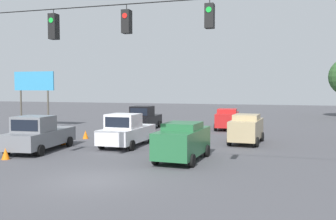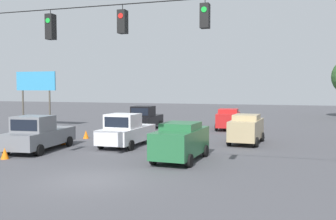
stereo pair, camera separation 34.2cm
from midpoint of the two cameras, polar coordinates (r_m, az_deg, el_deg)
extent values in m
plane|color=#47474C|center=(15.85, -11.99, -10.46)|extent=(140.00, 140.00, 0.00)
cylinder|color=black|center=(15.57, -12.61, 15.10)|extent=(23.45, 0.04, 0.04)
cube|color=black|center=(13.81, 5.64, 14.05)|extent=(0.32, 0.36, 0.86)
cylinder|color=black|center=(13.91, 5.65, 16.19)|extent=(0.03, 0.03, 0.19)
cylinder|color=green|center=(13.66, 5.48, 15.00)|extent=(0.20, 0.02, 0.20)
cube|color=black|center=(14.75, -7.00, 13.20)|extent=(0.32, 0.36, 0.88)
cylinder|color=black|center=(14.85, -7.01, 15.30)|extent=(0.03, 0.03, 0.22)
cylinder|color=red|center=(14.61, -7.31, 14.08)|extent=(0.20, 0.02, 0.20)
cube|color=black|center=(16.27, -17.60, 12.01)|extent=(0.32, 0.36, 1.02)
cylinder|color=black|center=(16.38, -17.64, 14.10)|extent=(0.03, 0.03, 0.19)
cylinder|color=green|center=(16.16, -18.01, 12.89)|extent=(0.20, 0.02, 0.20)
cube|color=slate|center=(23.86, -19.31, -4.00)|extent=(2.54, 5.47, 0.90)
cube|color=slate|center=(23.22, -20.17, -1.99)|extent=(2.08, 2.07, 0.90)
cube|color=black|center=(22.41, -21.47, -2.21)|extent=(1.66, 0.17, 0.63)
cylinder|color=black|center=(23.06, -23.74, -5.49)|extent=(0.28, 0.66, 0.64)
cylinder|color=black|center=(21.93, -19.28, -5.84)|extent=(0.28, 0.66, 0.64)
cylinder|color=black|center=(25.92, -19.31, -4.42)|extent=(0.28, 0.66, 0.64)
cylinder|color=black|center=(24.91, -15.18, -4.66)|extent=(0.28, 0.66, 0.64)
cube|color=tan|center=(25.80, 11.48, -2.89)|extent=(2.06, 4.36, 1.29)
cube|color=tan|center=(25.73, 11.50, -1.06)|extent=(1.74, 1.98, 0.36)
cube|color=black|center=(26.65, 11.84, -0.91)|extent=(1.40, 0.12, 0.25)
cylinder|color=black|center=(27.11, 13.78, -3.99)|extent=(0.27, 0.65, 0.64)
cylinder|color=black|center=(27.38, 10.13, -3.87)|extent=(0.27, 0.65, 0.64)
cylinder|color=black|center=(24.40, 12.97, -4.80)|extent=(0.27, 0.65, 0.64)
cylinder|color=black|center=(24.70, 8.92, -4.65)|extent=(0.27, 0.65, 0.64)
cube|color=red|center=(34.10, 8.72, -1.41)|extent=(2.04, 4.52, 1.18)
cube|color=red|center=(34.05, 8.74, -0.11)|extent=(1.76, 2.03, 0.36)
cube|color=black|center=(35.02, 8.87, -0.02)|extent=(1.44, 0.10, 0.25)
cylinder|color=black|center=(35.52, 10.35, -2.19)|extent=(0.26, 0.65, 0.64)
cylinder|color=black|center=(35.67, 7.47, -2.14)|extent=(0.26, 0.65, 0.64)
cylinder|color=black|center=(32.67, 10.07, -2.68)|extent=(0.26, 0.65, 0.64)
cylinder|color=black|center=(32.82, 6.94, -2.62)|extent=(0.26, 0.65, 0.64)
cube|color=#236038|center=(19.44, 1.74, -4.88)|extent=(2.10, 4.58, 1.30)
cube|color=#236038|center=(19.33, 1.75, -2.45)|extent=(1.81, 2.06, 0.36)
cube|color=black|center=(20.27, 2.63, -2.17)|extent=(1.48, 0.10, 0.25)
cylinder|color=black|center=(20.66, 5.47, -6.22)|extent=(0.26, 0.65, 0.64)
cylinder|color=black|center=(21.19, 0.58, -5.96)|extent=(0.26, 0.65, 0.64)
cylinder|color=black|center=(17.90, 3.11, -7.73)|extent=(0.26, 0.65, 0.64)
cylinder|color=black|center=(18.51, -2.43, -7.35)|extent=(0.26, 0.65, 0.64)
cube|color=silver|center=(24.41, -6.59, -3.66)|extent=(2.16, 5.06, 0.90)
cube|color=silver|center=(23.78, -7.21, -1.68)|extent=(1.91, 1.85, 0.90)
cube|color=black|center=(22.96, -8.19, -1.87)|extent=(1.62, 0.06, 0.63)
cylinder|color=black|center=(23.49, -10.51, -5.09)|extent=(0.24, 0.65, 0.64)
cylinder|color=black|center=(22.59, -5.98, -5.39)|extent=(0.24, 0.65, 0.64)
cylinder|color=black|center=(26.36, -7.09, -4.12)|extent=(0.24, 0.65, 0.64)
cylinder|color=black|center=(25.57, -2.98, -4.34)|extent=(0.24, 0.65, 0.64)
cube|color=black|center=(33.94, -3.92, -1.64)|extent=(2.11, 5.07, 0.90)
cube|color=black|center=(33.30, -4.26, -0.18)|extent=(1.85, 1.86, 0.90)
cube|color=black|center=(32.45, -4.78, -0.28)|extent=(1.55, 0.07, 0.63)
cylinder|color=black|center=(32.79, -6.44, -2.62)|extent=(0.24, 0.65, 0.64)
cylinder|color=black|center=(32.14, -3.21, -2.73)|extent=(0.24, 0.65, 0.64)
cylinder|color=black|center=(35.83, -4.55, -2.09)|extent=(0.24, 0.65, 0.64)
cylinder|color=black|center=(35.23, -1.57, -2.18)|extent=(0.24, 0.65, 0.64)
cone|color=orange|center=(21.66, -23.93, -6.10)|extent=(0.42, 0.42, 0.61)
cone|color=orange|center=(23.93, -19.47, -5.11)|extent=(0.42, 0.42, 0.61)
cone|color=orange|center=(25.89, -15.95, -4.40)|extent=(0.42, 0.42, 0.61)
cone|color=orange|center=(28.38, -12.79, -3.67)|extent=(0.42, 0.42, 0.61)
cylinder|color=#4C473D|center=(36.61, -18.05, 0.11)|extent=(0.16, 0.16, 3.50)
cylinder|color=#4C473D|center=(38.39, -21.71, 0.18)|extent=(0.16, 0.16, 3.50)
cube|color=#338CBF|center=(37.43, -20.01, 4.18)|extent=(4.26, 0.12, 1.77)
camera|label=1|loc=(0.17, -90.37, -0.02)|focal=40.00mm
camera|label=2|loc=(0.17, 89.63, 0.02)|focal=40.00mm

